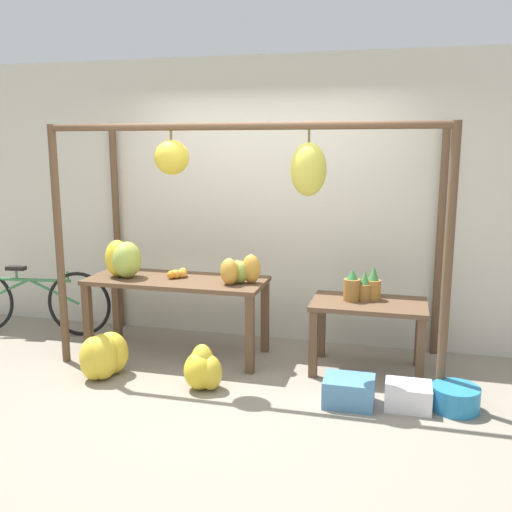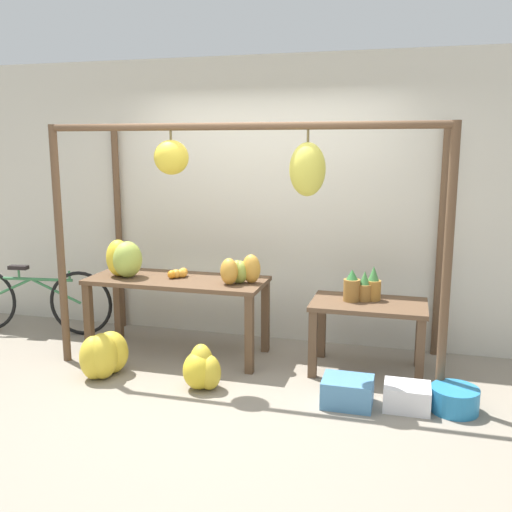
# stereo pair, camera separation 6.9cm
# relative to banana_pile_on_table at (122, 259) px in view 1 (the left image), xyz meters

# --- Properties ---
(ground_plane) EXTENTS (20.00, 20.00, 0.00)m
(ground_plane) POSITION_rel_banana_pile_on_table_xyz_m (1.23, -0.73, -0.91)
(ground_plane) COLOR gray
(shop_wall_back) EXTENTS (8.00, 0.08, 2.80)m
(shop_wall_back) POSITION_rel_banana_pile_on_table_xyz_m (1.23, 0.79, 0.49)
(shop_wall_back) COLOR beige
(shop_wall_back) RESTS_ON ground_plane
(stall_awning) EXTENTS (3.35, 1.22, 2.13)m
(stall_awning) POSITION_rel_banana_pile_on_table_xyz_m (1.28, -0.15, 0.63)
(stall_awning) COLOR brown
(stall_awning) RESTS_ON ground_plane
(display_table_main) EXTENTS (1.66, 0.66, 0.74)m
(display_table_main) POSITION_rel_banana_pile_on_table_xyz_m (0.52, 0.07, -0.28)
(display_table_main) COLOR brown
(display_table_main) RESTS_ON ground_plane
(display_table_side) EXTENTS (0.98, 0.60, 0.63)m
(display_table_side) POSITION_rel_banana_pile_on_table_xyz_m (2.28, 0.10, -0.40)
(display_table_side) COLOR brown
(display_table_side) RESTS_ON ground_plane
(banana_pile_on_table) EXTENTS (0.43, 0.36, 0.35)m
(banana_pile_on_table) POSITION_rel_banana_pile_on_table_xyz_m (0.00, 0.00, 0.00)
(banana_pile_on_table) COLOR #9EB247
(banana_pile_on_table) RESTS_ON display_table_main
(orange_pile) EXTENTS (0.16, 0.20, 0.08)m
(orange_pile) POSITION_rel_banana_pile_on_table_xyz_m (0.52, 0.10, -0.13)
(orange_pile) COLOR orange
(orange_pile) RESTS_ON display_table_main
(pineapple_cluster) EXTENTS (0.32, 0.22, 0.30)m
(pineapple_cluster) POSITION_rel_banana_pile_on_table_xyz_m (2.21, 0.14, -0.16)
(pineapple_cluster) COLOR olive
(pineapple_cluster) RESTS_ON display_table_side
(banana_pile_ground_left) EXTENTS (0.41, 0.49, 0.40)m
(banana_pile_ground_left) POSITION_rel_banana_pile_on_table_xyz_m (0.10, -0.62, -0.73)
(banana_pile_ground_left) COLOR gold
(banana_pile_ground_left) RESTS_ON ground_plane
(banana_pile_ground_right) EXTENTS (0.39, 0.37, 0.37)m
(banana_pile_ground_right) POSITION_rel_banana_pile_on_table_xyz_m (1.01, -0.62, -0.74)
(banana_pile_ground_right) COLOR gold
(banana_pile_ground_right) RESTS_ON ground_plane
(fruit_crate_white) EXTENTS (0.38, 0.31, 0.21)m
(fruit_crate_white) POSITION_rel_banana_pile_on_table_xyz_m (2.19, -0.61, -0.80)
(fruit_crate_white) COLOR #4C84B2
(fruit_crate_white) RESTS_ON ground_plane
(blue_bucket) EXTENTS (0.35, 0.35, 0.18)m
(blue_bucket) POSITION_rel_banana_pile_on_table_xyz_m (2.97, -0.51, -0.82)
(blue_bucket) COLOR teal
(blue_bucket) RESTS_ON ground_plane
(parked_bicycle) EXTENTS (1.73, 0.26, 0.72)m
(parked_bicycle) POSITION_rel_banana_pile_on_table_xyz_m (-1.20, 0.24, -0.55)
(parked_bicycle) COLOR black
(parked_bicycle) RESTS_ON ground_plane
(papaya_pile) EXTENTS (0.39, 0.32, 0.26)m
(papaya_pile) POSITION_rel_banana_pile_on_table_xyz_m (1.14, 0.02, -0.05)
(papaya_pile) COLOR gold
(papaya_pile) RESTS_ON display_table_main
(fruit_crate_purple) EXTENTS (0.34, 0.28, 0.19)m
(fruit_crate_purple) POSITION_rel_banana_pile_on_table_xyz_m (2.63, -0.56, -0.81)
(fruit_crate_purple) COLOR silver
(fruit_crate_purple) RESTS_ON ground_plane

